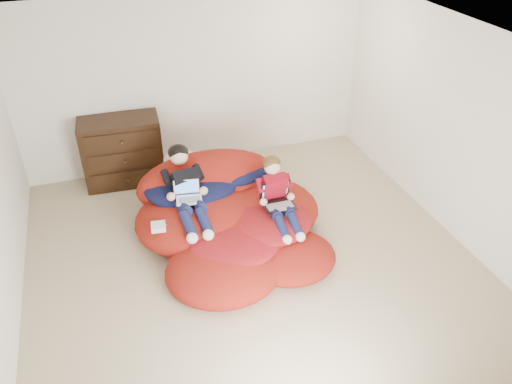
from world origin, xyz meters
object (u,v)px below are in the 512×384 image
at_px(dresser, 123,151).
at_px(laptop_black, 278,198).
at_px(beanbag_pile, 227,215).
at_px(younger_boy, 277,193).
at_px(laptop_white, 188,194).
at_px(older_boy, 186,186).

bearing_deg(dresser, laptop_black, -50.12).
bearing_deg(beanbag_pile, dresser, 122.47).
xyz_separation_m(younger_boy, laptop_white, (-0.99, 0.33, -0.00)).
relative_size(beanbag_pile, laptop_white, 7.39).
relative_size(dresser, younger_boy, 1.23).
relative_size(dresser, laptop_white, 3.42).
bearing_deg(laptop_white, laptop_black, -18.96).
relative_size(older_boy, laptop_white, 3.64).
relative_size(beanbag_pile, younger_boy, 2.66).
bearing_deg(laptop_white, dresser, 111.03).
height_order(beanbag_pile, laptop_white, beanbag_pile).
height_order(dresser, older_boy, older_boy).
xyz_separation_m(dresser, younger_boy, (1.59, -1.89, 0.14)).
bearing_deg(younger_boy, laptop_black, -90.00).
height_order(beanbag_pile, older_boy, older_boy).
distance_m(beanbag_pile, laptop_black, 0.68).
height_order(dresser, younger_boy, younger_boy).
distance_m(younger_boy, laptop_white, 1.04).
xyz_separation_m(older_boy, younger_boy, (0.99, -0.44, -0.04)).
bearing_deg(older_boy, laptop_black, -24.70).
xyz_separation_m(beanbag_pile, laptop_white, (-0.44, 0.07, 0.36)).
bearing_deg(laptop_black, laptop_white, 161.04).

